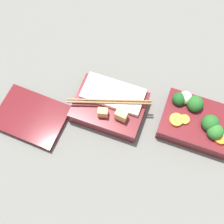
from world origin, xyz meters
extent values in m
plane|color=slate|center=(0.00, 0.00, 0.00)|extent=(3.00, 3.00, 0.00)
cube|color=maroon|center=(-0.11, -0.01, 0.02)|extent=(0.17, 0.13, 0.04)
sphere|color=#2D7028|center=(-0.15, 0.01, 0.05)|extent=(0.04, 0.04, 0.04)
sphere|color=#236023|center=(-0.13, -0.01, 0.05)|extent=(0.04, 0.04, 0.04)
sphere|color=#236023|center=(-0.09, -0.05, 0.05)|extent=(0.04, 0.04, 0.04)
sphere|color=#19511E|center=(-0.05, -0.05, 0.05)|extent=(0.03, 0.03, 0.03)
cylinder|color=orange|center=(-0.16, 0.02, 0.04)|extent=(0.04, 0.04, 0.01)
cylinder|color=orange|center=(-0.07, 0.00, 0.04)|extent=(0.03, 0.03, 0.01)
cylinder|color=orange|center=(-0.09, -0.05, 0.04)|extent=(0.05, 0.05, 0.01)
cylinder|color=orange|center=(-0.05, 0.01, 0.04)|extent=(0.04, 0.04, 0.01)
sphere|color=beige|center=(-0.15, 0.01, 0.05)|extent=(0.03, 0.03, 0.03)
sphere|color=beige|center=(-0.06, -0.05, 0.05)|extent=(0.03, 0.03, 0.03)
cube|color=maroon|center=(0.11, 0.02, 0.02)|extent=(0.17, 0.13, 0.04)
cube|color=white|center=(0.11, -0.01, 0.04)|extent=(0.15, 0.07, 0.01)
cube|color=#EAB266|center=(0.07, 0.05, 0.05)|extent=(0.03, 0.02, 0.03)
cube|color=#F4A356|center=(0.12, 0.05, 0.05)|extent=(0.03, 0.02, 0.02)
cylinder|color=olive|center=(0.11, 0.02, 0.05)|extent=(0.20, 0.07, 0.01)
cylinder|color=olive|center=(0.11, 0.02, 0.05)|extent=(0.20, 0.07, 0.01)
cube|color=maroon|center=(0.29, 0.11, 0.01)|extent=(0.18, 0.13, 0.02)
camera|label=1|loc=(-0.01, 0.34, 0.73)|focal=50.00mm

